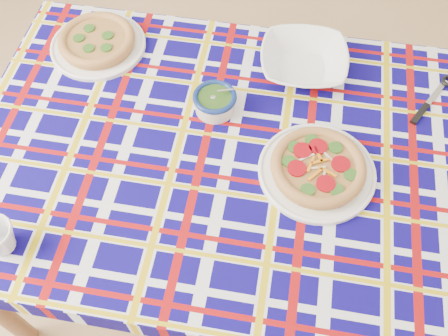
{
  "coord_description": "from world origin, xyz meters",
  "views": [
    {
      "loc": [
        -0.13,
        -0.98,
        1.72
      ],
      "look_at": [
        -0.12,
        -0.34,
        0.7
      ],
      "focal_mm": 40.0,
      "sensor_mm": 36.0,
      "label": 1
    }
  ],
  "objects_px": {
    "main_focaccia_plate": "(318,167)",
    "pesto_bowl": "(215,101)",
    "serving_bowl": "(303,62)",
    "dining_table": "(254,169)"
  },
  "relations": [
    {
      "from": "main_focaccia_plate",
      "to": "serving_bowl",
      "type": "height_order",
      "value": "serving_bowl"
    },
    {
      "from": "dining_table",
      "to": "main_focaccia_plate",
      "type": "height_order",
      "value": "main_focaccia_plate"
    },
    {
      "from": "serving_bowl",
      "to": "main_focaccia_plate",
      "type": "bearing_deg",
      "value": -89.32
    },
    {
      "from": "main_focaccia_plate",
      "to": "serving_bowl",
      "type": "bearing_deg",
      "value": 90.68
    },
    {
      "from": "dining_table",
      "to": "serving_bowl",
      "type": "bearing_deg",
      "value": 73.77
    },
    {
      "from": "dining_table",
      "to": "serving_bowl",
      "type": "distance_m",
      "value": 0.34
    },
    {
      "from": "dining_table",
      "to": "main_focaccia_plate",
      "type": "relative_size",
      "value": 5.38
    },
    {
      "from": "dining_table",
      "to": "pesto_bowl",
      "type": "distance_m",
      "value": 0.21
    },
    {
      "from": "main_focaccia_plate",
      "to": "pesto_bowl",
      "type": "xyz_separation_m",
      "value": [
        -0.25,
        0.2,
        0.01
      ]
    },
    {
      "from": "pesto_bowl",
      "to": "serving_bowl",
      "type": "bearing_deg",
      "value": 30.46
    }
  ]
}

